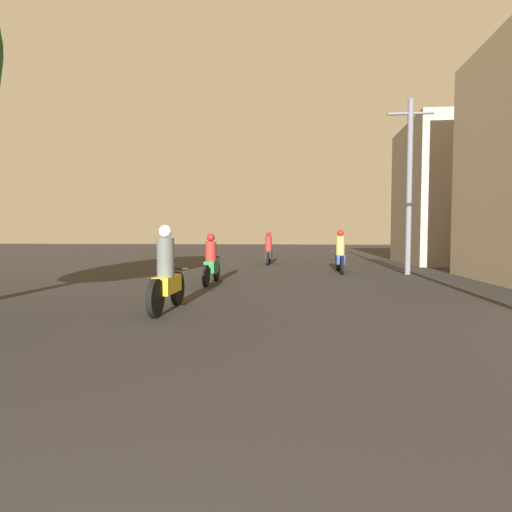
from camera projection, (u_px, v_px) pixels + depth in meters
The scene contains 6 objects.
motorcycle_yellow at pixel (167, 277), 7.48m from camera, with size 0.60×1.96×1.62m.
motorcycle_green at pixel (211, 263), 11.71m from camera, with size 0.60×2.09×1.48m.
motorcycle_blue at pixel (340, 256), 15.08m from camera, with size 0.60×2.10×1.62m.
motorcycle_black at pixel (269, 251), 19.31m from camera, with size 0.60×1.91×1.60m.
building_right_far at pixel (456, 194), 19.91m from camera, with size 5.04×5.57×6.93m.
utility_pole_far at pixel (409, 183), 14.29m from camera, with size 1.60×0.20×6.24m.
Camera 1 is at (0.70, -0.01, 1.43)m, focal length 28.00 mm.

